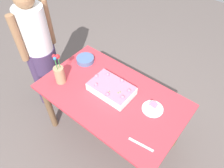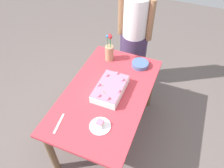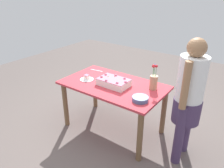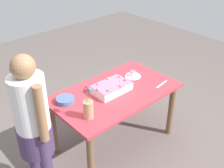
{
  "view_description": "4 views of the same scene",
  "coord_description": "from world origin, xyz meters",
  "views": [
    {
      "loc": [
        -0.82,
        1.01,
        2.33
      ],
      "look_at": [
        0.05,
        -0.07,
        0.79
      ],
      "focal_mm": 35.0,
      "sensor_mm": 36.0,
      "label": 1
    },
    {
      "loc": [
        -1.35,
        -0.61,
        2.36
      ],
      "look_at": [
        0.08,
        -0.03,
        0.79
      ],
      "focal_mm": 35.0,
      "sensor_mm": 36.0,
      "label": 2
    },
    {
      "loc": [
        1.56,
        -2.18,
        1.98
      ],
      "look_at": [
        0.02,
        -0.05,
        0.75
      ],
      "focal_mm": 35.0,
      "sensor_mm": 36.0,
      "label": 3
    },
    {
      "loc": [
        1.77,
        1.92,
        2.37
      ],
      "look_at": [
        0.05,
        0.0,
        0.84
      ],
      "focal_mm": 45.0,
      "sensor_mm": 36.0,
      "label": 4
    }
  ],
  "objects": [
    {
      "name": "sheet_cake",
      "position": [
        0.03,
        -0.03,
        0.78
      ],
      "size": [
        0.42,
        0.26,
        0.11
      ],
      "color": "white",
      "rests_on": "dining_table"
    },
    {
      "name": "person_standing",
      "position": [
        1.0,
        0.04,
        0.85
      ],
      "size": [
        0.31,
        0.45,
        1.49
      ],
      "rotation": [
        0.0,
        0.0,
        3.14
      ],
      "color": "#433054",
      "rests_on": "ground_plane"
    },
    {
      "name": "ground_plane",
      "position": [
        0.0,
        0.0,
        0.0
      ],
      "size": [
        8.0,
        8.0,
        0.0
      ],
      "primitive_type": "plane",
      "color": "#635854"
    },
    {
      "name": "flower_vase",
      "position": [
        0.5,
        0.18,
        0.84
      ],
      "size": [
        0.1,
        0.1,
        0.34
      ],
      "color": "tan",
      "rests_on": "dining_table"
    },
    {
      "name": "fruit_bowl",
      "position": [
        0.52,
        -0.19,
        0.75
      ],
      "size": [
        0.19,
        0.19,
        0.05
      ],
      "primitive_type": "cylinder",
      "color": "#4D6796",
      "rests_on": "dining_table"
    },
    {
      "name": "cake_knife",
      "position": [
        -0.5,
        0.25,
        0.73
      ],
      "size": [
        0.22,
        0.05,
        0.0
      ],
      "primitive_type": "cube",
      "rotation": [
        0.0,
        0.0,
        0.14
      ],
      "color": "silver",
      "rests_on": "dining_table"
    },
    {
      "name": "dining_table",
      "position": [
        0.0,
        0.0,
        0.61
      ],
      "size": [
        1.4,
        0.82,
        0.73
      ],
      "color": "#C03540",
      "rests_on": "ground_plane"
    },
    {
      "name": "serving_plate_with_slice",
      "position": [
        -0.39,
        -0.1,
        0.75
      ],
      "size": [
        0.19,
        0.19,
        0.07
      ],
      "color": "white",
      "rests_on": "dining_table"
    }
  ]
}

